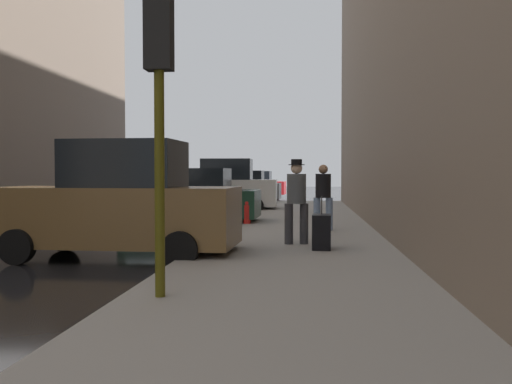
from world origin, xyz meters
TOP-DOWN VIEW (x-y plane):
  - ground_plane at (0.00, 0.00)m, footprint 120.00×120.00m
  - sidewalk at (6.00, 0.00)m, footprint 4.00×40.00m
  - parked_bronze_suv at (2.65, -0.60)m, footprint 4.65×2.17m
  - parked_dark_green_sedan at (2.65, 6.41)m, footprint 4.24×2.14m
  - parked_white_van at (2.65, 12.82)m, footprint 4.64×2.15m
  - parked_gray_coupe at (2.65, 19.94)m, footprint 4.24×2.13m
  - parked_red_hatchback at (2.65, 26.26)m, footprint 4.27×2.19m
  - fire_hydrant at (4.45, 5.53)m, footprint 0.42×0.22m
  - traffic_light at (4.50, -4.50)m, footprint 0.32×0.32m
  - pedestrian_with_beanie at (6.01, 0.77)m, footprint 0.52×0.44m
  - pedestrian_in_jeans at (6.64, 3.77)m, footprint 0.51×0.42m
  - rolling_suitcase at (6.52, -0.02)m, footprint 0.38×0.57m

SIDE VIEW (x-z plane):
  - ground_plane at x=0.00m, z-range 0.00..0.00m
  - sidewalk at x=6.00m, z-range 0.00..0.15m
  - rolling_suitcase at x=6.52m, z-range -0.03..1.01m
  - fire_hydrant at x=4.45m, z-range 0.15..0.85m
  - parked_dark_green_sedan at x=2.65m, z-range -0.05..1.74m
  - parked_gray_coupe at x=2.65m, z-range -0.05..1.74m
  - parked_red_hatchback at x=2.65m, z-range -0.05..1.74m
  - parked_bronze_suv at x=2.65m, z-range -0.09..2.16m
  - parked_white_van at x=2.65m, z-range -0.09..2.16m
  - pedestrian_in_jeans at x=6.64m, z-range 0.25..1.96m
  - pedestrian_with_beanie at x=6.01m, z-range 0.25..2.02m
  - traffic_light at x=4.50m, z-range 0.96..4.56m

